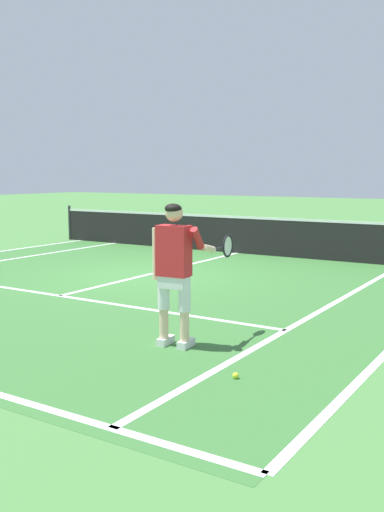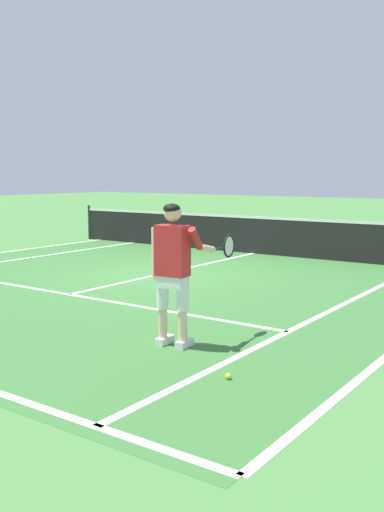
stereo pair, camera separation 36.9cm
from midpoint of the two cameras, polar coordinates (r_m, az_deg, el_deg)
The scene contains 8 objects.
ground_plane at distance 11.94m, azimuth -2.55°, elevation -1.87°, with size 80.00×80.00×0.00m, color #477F3D.
court_inner_surface at distance 11.20m, azimuth -5.61°, elevation -2.55°, with size 10.98×10.34×0.00m, color #387033.
line_service at distance 10.18m, azimuth -10.88°, elevation -3.72°, with size 8.23×0.10×0.01m, color white.
line_centre_service at distance 12.57m, azimuth -0.32°, elevation -1.35°, with size 0.10×6.40×0.01m, color white.
line_singles_right at distance 9.11m, azimuth 14.48°, elevation -5.22°, with size 0.10×9.94×0.01m, color white.
tennis_net at distance 15.20m, azimuth 6.71°, elevation 2.11°, with size 11.96×0.08×1.07m.
tennis_player at distance 6.87m, azimuth -0.21°, elevation -0.86°, with size 0.61×1.16×1.71m.
tennis_ball_near_feet at distance 6.01m, azimuth 5.37°, elevation -11.64°, with size 0.07×0.07×0.07m, color #CCE02D.
Camera 2 is at (7.37, -9.19, 2.05)m, focal length 40.91 mm.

